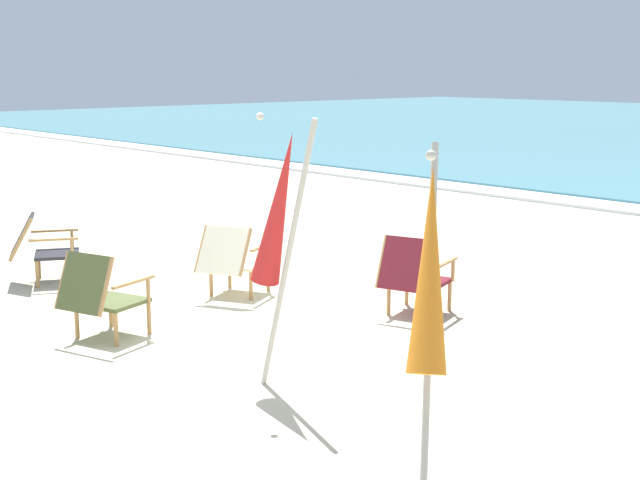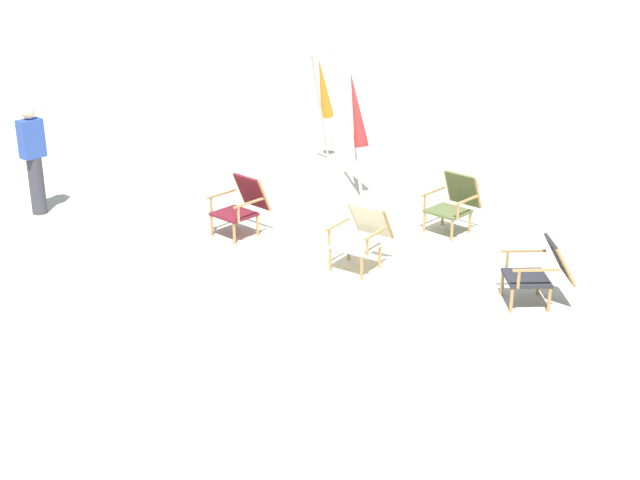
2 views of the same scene
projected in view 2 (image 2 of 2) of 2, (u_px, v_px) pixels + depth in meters
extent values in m
plane|color=beige|center=(367.00, 223.00, 12.84)|extent=(80.00, 80.00, 0.00)
cube|color=#515B33|center=(448.00, 211.00, 12.35)|extent=(0.64, 0.62, 0.04)
cube|color=#515B33|center=(463.00, 189.00, 12.49)|extent=(0.54, 0.36, 0.50)
cylinder|color=#AD7F4C|center=(452.00, 230.00, 12.11)|extent=(0.04, 0.04, 0.32)
cylinder|color=#AD7F4C|center=(424.00, 222.00, 12.41)|extent=(0.04, 0.04, 0.32)
cylinder|color=#AD7F4C|center=(470.00, 222.00, 12.41)|extent=(0.04, 0.04, 0.32)
cylinder|color=#AD7F4C|center=(443.00, 214.00, 12.70)|extent=(0.04, 0.04, 0.32)
cube|color=#AD7F4C|center=(466.00, 200.00, 12.10)|extent=(0.20, 0.51, 0.02)
cylinder|color=#AD7F4C|center=(458.00, 211.00, 12.02)|extent=(0.04, 0.04, 0.22)
cube|color=#AD7F4C|center=(433.00, 191.00, 12.46)|extent=(0.20, 0.51, 0.02)
cylinder|color=#AD7F4C|center=(425.00, 202.00, 12.37)|extent=(0.04, 0.04, 0.22)
cylinder|color=#AD7F4C|center=(478.00, 193.00, 12.32)|extent=(0.11, 0.23, 0.50)
cylinder|color=#AD7F4C|center=(448.00, 185.00, 12.65)|extent=(0.11, 0.23, 0.50)
cube|color=beige|center=(355.00, 246.00, 11.16)|extent=(0.68, 0.66, 0.04)
cube|color=beige|center=(371.00, 221.00, 11.36)|extent=(0.58, 0.49, 0.46)
cylinder|color=#AD7F4C|center=(362.00, 267.00, 10.93)|extent=(0.04, 0.04, 0.32)
cylinder|color=#AD7F4C|center=(330.00, 259.00, 11.17)|extent=(0.04, 0.04, 0.32)
cylinder|color=#AD7F4C|center=(380.00, 256.00, 11.26)|extent=(0.04, 0.04, 0.32)
cylinder|color=#AD7F4C|center=(349.00, 248.00, 11.51)|extent=(0.04, 0.04, 0.32)
cube|color=#AD7F4C|center=(376.00, 234.00, 10.95)|extent=(0.27, 0.49, 0.02)
cylinder|color=#AD7F4C|center=(367.00, 247.00, 10.84)|extent=(0.04, 0.04, 0.22)
cube|color=#AD7F4C|center=(338.00, 224.00, 11.24)|extent=(0.27, 0.49, 0.02)
cylinder|color=#AD7F4C|center=(329.00, 237.00, 11.14)|extent=(0.04, 0.04, 0.22)
cylinder|color=#AD7F4C|center=(388.00, 225.00, 11.23)|extent=(0.17, 0.29, 0.47)
cylinder|color=#AD7F4C|center=(354.00, 217.00, 11.50)|extent=(0.17, 0.29, 0.47)
cube|color=maroon|center=(234.00, 214.00, 12.24)|extent=(0.64, 0.62, 0.04)
cube|color=maroon|center=(252.00, 192.00, 12.39)|extent=(0.54, 0.38, 0.49)
cylinder|color=#AD7F4C|center=(234.00, 233.00, 12.01)|extent=(0.04, 0.04, 0.32)
cylinder|color=#AD7F4C|center=(212.00, 225.00, 12.30)|extent=(0.04, 0.04, 0.32)
cylinder|color=#AD7F4C|center=(258.00, 225.00, 12.30)|extent=(0.04, 0.04, 0.32)
cylinder|color=#AD7F4C|center=(235.00, 217.00, 12.60)|extent=(0.04, 0.04, 0.32)
cube|color=#AD7F4C|center=(249.00, 203.00, 12.00)|extent=(0.20, 0.51, 0.02)
cylinder|color=#AD7F4C|center=(239.00, 214.00, 11.91)|extent=(0.04, 0.04, 0.22)
cube|color=#AD7F4C|center=(221.00, 194.00, 12.35)|extent=(0.20, 0.51, 0.02)
cylinder|color=#AD7F4C|center=(211.00, 205.00, 12.27)|extent=(0.04, 0.04, 0.22)
cylinder|color=#AD7F4C|center=(265.00, 196.00, 12.23)|extent=(0.11, 0.24, 0.49)
cylinder|color=#AD7F4C|center=(239.00, 188.00, 12.55)|extent=(0.11, 0.24, 0.49)
cube|color=#28282D|center=(526.00, 278.00, 10.24)|extent=(0.68, 0.66, 0.04)
cube|color=#28282D|center=(560.00, 259.00, 10.17)|extent=(0.57, 0.48, 0.47)
cylinder|color=#AD7F4C|center=(511.00, 300.00, 10.07)|extent=(0.04, 0.04, 0.32)
cylinder|color=#AD7F4C|center=(502.00, 283.00, 10.51)|extent=(0.04, 0.04, 0.32)
cylinder|color=#AD7F4C|center=(549.00, 299.00, 10.09)|extent=(0.04, 0.04, 0.32)
cylinder|color=#AD7F4C|center=(538.00, 282.00, 10.52)|extent=(0.04, 0.04, 0.32)
cube|color=#AD7F4C|center=(536.00, 270.00, 9.90)|extent=(0.27, 0.49, 0.02)
cylinder|color=#AD7F4C|center=(519.00, 279.00, 9.93)|extent=(0.04, 0.04, 0.22)
cube|color=#AD7F4C|center=(524.00, 251.00, 10.42)|extent=(0.27, 0.49, 0.02)
cylinder|color=#AD7F4C|center=(507.00, 260.00, 10.45)|extent=(0.04, 0.04, 0.22)
cylinder|color=#AD7F4C|center=(566.00, 268.00, 9.93)|extent=(0.17, 0.27, 0.47)
cylinder|color=#AD7F4C|center=(554.00, 251.00, 10.40)|extent=(0.17, 0.27, 0.47)
cylinder|color=#B7B2A8|center=(352.00, 131.00, 13.67)|extent=(0.51, 0.18, 2.05)
cone|color=red|center=(356.00, 109.00, 13.48)|extent=(0.52, 0.34, 1.17)
sphere|color=#B7B2A8|center=(364.00, 66.00, 13.13)|extent=(0.06, 0.06, 0.06)
cylinder|color=#B7B2A8|center=(320.00, 108.00, 15.25)|extent=(0.54, 0.65, 1.98)
cone|color=orange|center=(323.00, 87.00, 15.24)|extent=(0.56, 0.62, 1.16)
sphere|color=#B7B2A8|center=(329.00, 47.00, 15.22)|extent=(0.06, 0.06, 0.06)
cylinder|color=#383842|center=(37.00, 185.00, 13.06)|extent=(0.22, 0.22, 0.86)
cube|color=#2D4CA5|center=(31.00, 139.00, 12.80)|extent=(0.30, 0.39, 0.56)
sphere|color=beige|center=(28.00, 112.00, 12.66)|extent=(0.20, 0.20, 0.20)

